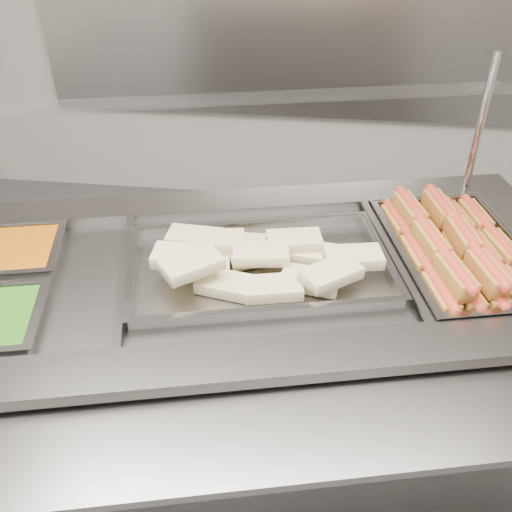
# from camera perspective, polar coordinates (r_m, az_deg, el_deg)

# --- Properties ---
(back_panel) EXTENTS (3.00, 0.04, 1.20)m
(back_panel) POSITION_cam_1_polar(r_m,az_deg,el_deg) (3.51, 3.74, 23.02)
(back_panel) COLOR gray
(back_panel) RESTS_ON ground
(steam_counter) EXTENTS (2.18, 1.35, 0.97)m
(steam_counter) POSITION_cam_1_polar(r_m,az_deg,el_deg) (1.98, -1.59, -12.27)
(steam_counter) COLOR slate
(steam_counter) RESTS_ON ground
(tray_rail) EXTENTS (1.95, 0.83, 0.06)m
(tray_rail) POSITION_cam_1_polar(r_m,az_deg,el_deg) (1.29, 0.58, -17.23)
(tray_rail) COLOR slate
(tray_rail) RESTS_ON steam_counter
(sneeze_guard) EXTENTS (1.81, 0.73, 0.48)m
(sneeze_guard) POSITION_cam_1_polar(r_m,az_deg,el_deg) (1.67, -2.90, 14.99)
(sneeze_guard) COLOR silver
(sneeze_guard) RESTS_ON steam_counter
(pan_hotdogs) EXTENTS (0.50, 0.66, 0.11)m
(pan_hotdogs) POSITION_cam_1_polar(r_m,az_deg,el_deg) (1.85, 19.47, -0.41)
(pan_hotdogs) COLOR gray
(pan_hotdogs) RESTS_ON steam_counter
(pan_wraps) EXTENTS (0.82, 0.59, 0.08)m
(pan_wraps) POSITION_cam_1_polar(r_m,az_deg,el_deg) (1.67, 0.37, -1.45)
(pan_wraps) COLOR gray
(pan_wraps) RESTS_ON steam_counter
(pan_beans) EXTENTS (0.38, 0.33, 0.11)m
(pan_beans) POSITION_cam_1_polar(r_m,az_deg,el_deg) (1.90, -23.76, -0.51)
(pan_beans) COLOR gray
(pan_beans) RESTS_ON steam_counter
(hotdogs_in_buns) EXTENTS (0.45, 0.61, 0.13)m
(hotdogs_in_buns) POSITION_cam_1_polar(r_m,az_deg,el_deg) (1.82, 19.34, 0.80)
(hotdogs_in_buns) COLOR #A56922
(hotdogs_in_buns) RESTS_ON pan_hotdogs
(tortilla_wraps) EXTENTS (0.65, 0.36, 0.11)m
(tortilla_wraps) POSITION_cam_1_polar(r_m,az_deg,el_deg) (1.65, -0.21, -0.27)
(tortilla_wraps) COLOR #CFBD8B
(tortilla_wraps) RESTS_ON pan_wraps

